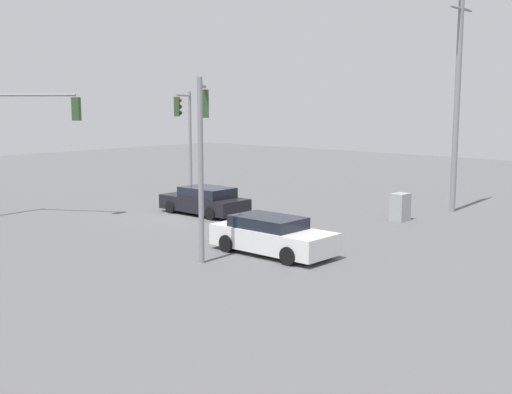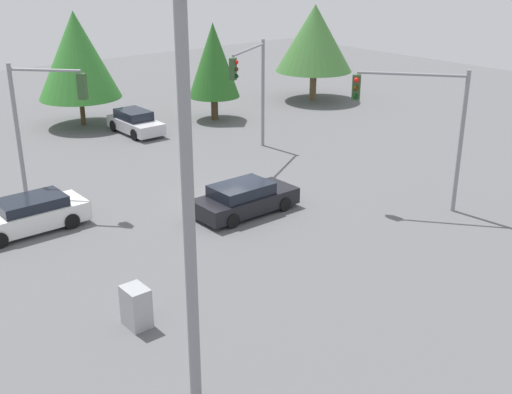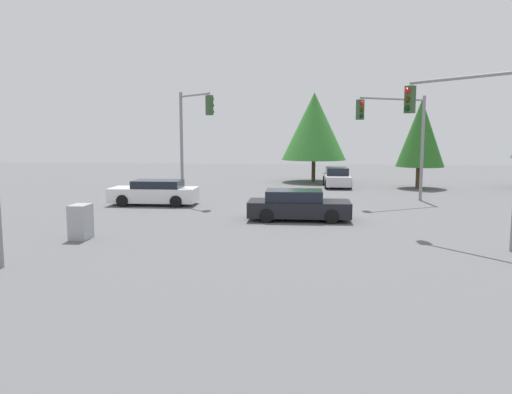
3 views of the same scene
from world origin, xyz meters
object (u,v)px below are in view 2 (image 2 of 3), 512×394
at_px(sedan_silver, 135,122).
at_px(sedan_white, 28,215).
at_px(traffic_signal_cross, 252,79).
at_px(traffic_signal_main, 43,112).
at_px(sedan_dark, 245,199).
at_px(electrical_cabinet, 136,307).
at_px(traffic_signal_aux, 417,113).

bearing_deg(sedan_silver, sedan_white, 43.77).
bearing_deg(traffic_signal_cross, sedan_white, -21.71).
height_order(sedan_white, traffic_signal_main, traffic_signal_main).
xyz_separation_m(sedan_dark, electrical_cabinet, (-4.81, 7.93, -0.01)).
distance_m(traffic_signal_aux, electrical_cabinet, 14.29).
relative_size(sedan_silver, traffic_signal_cross, 0.70).
xyz_separation_m(sedan_white, traffic_signal_aux, (-8.12, -13.67, 3.53)).
distance_m(sedan_dark, sedan_silver, 14.38).
bearing_deg(sedan_dark, traffic_signal_cross, 138.81).
bearing_deg(traffic_signal_main, sedan_dark, 2.74).
distance_m(sedan_silver, traffic_signal_main, 12.60).
height_order(sedan_dark, traffic_signal_main, traffic_signal_main).
xyz_separation_m(sedan_dark, sedan_white, (4.05, 7.77, 0.01)).
height_order(sedan_dark, sedan_silver, sedan_silver).
height_order(sedan_white, traffic_signal_aux, traffic_signal_aux).
bearing_deg(electrical_cabinet, sedan_white, -1.02).
relative_size(sedan_white, electrical_cabinet, 3.66).
xyz_separation_m(sedan_dark, traffic_signal_cross, (6.21, -5.43, 3.51)).
distance_m(sedan_white, traffic_signal_cross, 13.83).
xyz_separation_m(traffic_signal_aux, electrical_cabinet, (-0.74, 13.82, -3.55)).
distance_m(sedan_dark, traffic_signal_main, 9.05).
bearing_deg(traffic_signal_main, traffic_signal_cross, 48.82).
bearing_deg(electrical_cabinet, sedan_silver, -29.40).
height_order(sedan_dark, traffic_signal_aux, traffic_signal_aux).
xyz_separation_m(sedan_silver, electrical_cabinet, (-18.93, 10.66, -0.04)).
xyz_separation_m(sedan_silver, traffic_signal_main, (-8.36, 8.74, 3.55)).
relative_size(sedan_white, traffic_signal_main, 0.75).
distance_m(sedan_white, electrical_cabinet, 8.86).
height_order(traffic_signal_main, traffic_signal_cross, traffic_signal_main).
bearing_deg(sedan_white, traffic_signal_aux, -120.71).
xyz_separation_m(traffic_signal_main, traffic_signal_cross, (0.45, -11.44, -0.07)).
height_order(sedan_dark, electrical_cabinet, sedan_dark).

